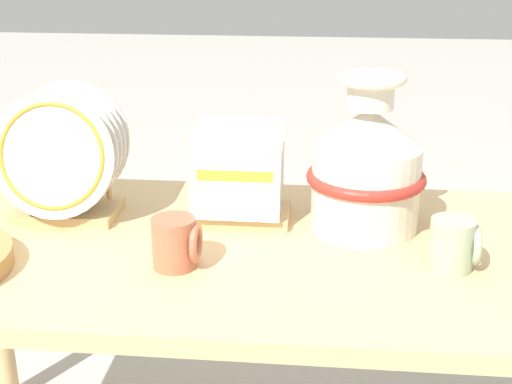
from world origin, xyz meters
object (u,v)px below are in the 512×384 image
at_px(dish_rack_round_plates, 62,161).
at_px(mug_terracotta_glaze, 177,243).
at_px(ceramic_vase, 367,165).
at_px(dish_rack_square_plates, 239,189).
at_px(mug_sage_glaze, 454,244).

relative_size(dish_rack_round_plates, mug_terracotta_glaze, 2.93).
distance_m(ceramic_vase, mug_terracotta_glaze, 0.42).
bearing_deg(dish_rack_square_plates, ceramic_vase, -4.65).
bearing_deg(dish_rack_round_plates, mug_sage_glaze, -11.94).
bearing_deg(ceramic_vase, mug_terracotta_glaze, -148.14).
distance_m(ceramic_vase, dish_rack_square_plates, 0.27).
distance_m(dish_rack_round_plates, mug_sage_glaze, 0.80).
relative_size(dish_rack_round_plates, dish_rack_square_plates, 1.29).
distance_m(dish_rack_square_plates, mug_terracotta_glaze, 0.25).
distance_m(dish_rack_square_plates, mug_sage_glaze, 0.46).
bearing_deg(mug_sage_glaze, ceramic_vase, 131.49).
bearing_deg(dish_rack_square_plates, mug_terracotta_glaze, -109.72).
height_order(dish_rack_round_plates, dish_rack_square_plates, dish_rack_round_plates).
relative_size(ceramic_vase, mug_sage_glaze, 3.38).
height_order(dish_rack_round_plates, mug_terracotta_glaze, dish_rack_round_plates).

